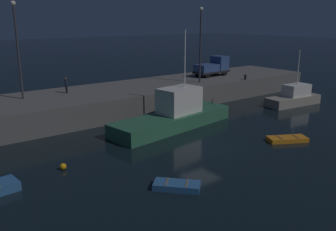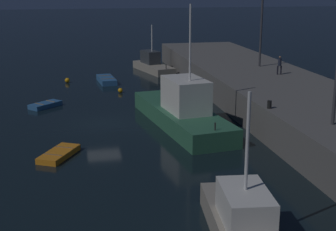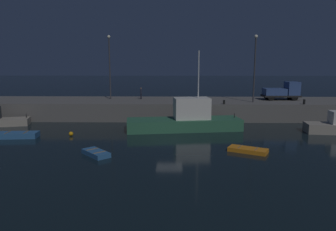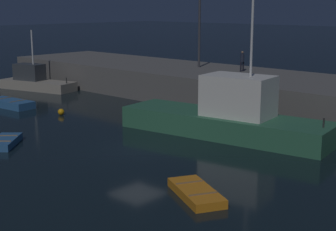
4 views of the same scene
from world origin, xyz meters
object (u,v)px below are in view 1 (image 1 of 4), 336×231
(utility_truck, at_px, (213,67))
(bollard_west, at_px, (245,77))
(lamp_post_west, at_px, (17,44))
(dockworker, at_px, (66,84))
(lamp_post_east, at_px, (200,40))
(mooring_buoy_near, at_px, (63,166))
(rowboat_white_mid, at_px, (287,139))
(fishing_trawler_red, at_px, (174,115))
(fishing_boat_blue, at_px, (294,97))
(dinghy_red_small, at_px, (177,186))
(bollard_central, at_px, (184,87))

(utility_truck, xyz_separation_m, bollard_west, (1.09, -4.72, -0.89))
(lamp_post_west, height_order, utility_truck, lamp_post_west)
(bollard_west, bearing_deg, dockworker, 165.46)
(lamp_post_east, xyz_separation_m, bollard_west, (5.89, -2.02, -4.73))
(utility_truck, relative_size, dockworker, 3.18)
(mooring_buoy_near, xyz_separation_m, utility_truck, (25.97, 12.62, 3.32))
(rowboat_white_mid, xyz_separation_m, utility_truck, (9.01, 18.19, 3.37))
(fishing_trawler_red, relative_size, utility_truck, 2.53)
(fishing_boat_blue, bearing_deg, utility_truck, 104.11)
(fishing_boat_blue, bearing_deg, lamp_post_west, 157.11)
(mooring_buoy_near, height_order, lamp_post_east, lamp_post_east)
(lamp_post_west, bearing_deg, fishing_boat_blue, -22.89)
(mooring_buoy_near, xyz_separation_m, lamp_post_west, (1.49, 13.31, 7.30))
(fishing_trawler_red, distance_m, bollard_west, 15.79)
(lamp_post_west, bearing_deg, dockworker, 0.98)
(mooring_buoy_near, relative_size, dockworker, 0.28)
(fishing_trawler_red, bearing_deg, lamp_post_west, 136.33)
(dinghy_red_small, bearing_deg, rowboat_white_mid, 5.55)
(dinghy_red_small, relative_size, utility_truck, 0.55)
(lamp_post_east, distance_m, dockworker, 16.19)
(lamp_post_east, distance_m, bollard_west, 7.82)
(dinghy_red_small, relative_size, bollard_west, 4.51)
(utility_truck, bearing_deg, mooring_buoy_near, -154.09)
(fishing_trawler_red, bearing_deg, dinghy_red_small, -127.64)
(lamp_post_west, xyz_separation_m, bollard_central, (15.50, -5.50, -4.93))
(utility_truck, xyz_separation_m, dockworker, (-20.07, 0.77, -0.28))
(fishing_trawler_red, xyz_separation_m, utility_truck, (13.92, 9.38, 2.38))
(rowboat_white_mid, height_order, bollard_west, bollard_west)
(lamp_post_west, xyz_separation_m, lamp_post_east, (19.67, -3.40, -0.14))
(fishing_trawler_red, height_order, bollard_central, fishing_trawler_red)
(lamp_post_west, bearing_deg, fishing_trawler_red, -43.67)
(rowboat_white_mid, relative_size, dockworker, 2.11)
(fishing_trawler_red, xyz_separation_m, dinghy_red_small, (-7.74, -10.04, -0.97))
(fishing_trawler_red, bearing_deg, mooring_buoy_near, -164.98)
(rowboat_white_mid, xyz_separation_m, lamp_post_west, (-15.47, 18.89, 7.34))
(fishing_trawler_red, distance_m, dockworker, 12.05)
(bollard_west, bearing_deg, mooring_buoy_near, -163.73)
(fishing_boat_blue, bearing_deg, dockworker, 153.10)
(utility_truck, bearing_deg, bollard_central, -151.84)
(mooring_buoy_near, relative_size, utility_truck, 0.09)
(fishing_trawler_red, bearing_deg, bollard_central, 42.80)
(lamp_post_west, distance_m, utility_truck, 24.81)
(lamp_post_west, xyz_separation_m, dockworker, (4.41, 0.08, -4.26))
(fishing_trawler_red, bearing_deg, utility_truck, 33.98)
(fishing_boat_blue, xyz_separation_m, rowboat_white_mid, (-11.72, -7.41, -0.72))
(fishing_boat_blue, relative_size, mooring_buoy_near, 16.04)
(rowboat_white_mid, xyz_separation_m, dockworker, (-11.06, 18.96, 3.09))
(fishing_trawler_red, distance_m, fishing_boat_blue, 16.69)
(dinghy_red_small, relative_size, mooring_buoy_near, 6.27)
(lamp_post_east, relative_size, utility_truck, 1.68)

